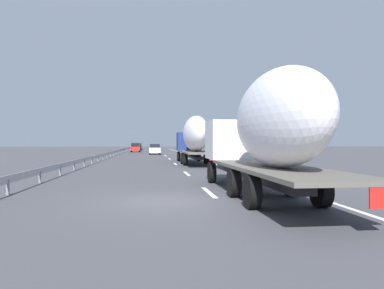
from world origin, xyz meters
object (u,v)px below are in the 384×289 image
object	(u,v)px
car_white_van	(155,149)
car_black_suv	(138,147)
car_red_compact	(135,148)
road_sign	(203,141)
car_blue_sedan	(139,146)
truck_trailing	(265,130)
truck_lead	(194,137)

from	to	relation	value
car_white_van	car_black_suv	distance (m)	31.89
car_red_compact	car_black_suv	bearing A→B (deg)	0.05
car_white_van	road_sign	bearing A→B (deg)	-150.20
car_red_compact	road_sign	world-z (taller)	road_sign
car_blue_sedan	car_black_suv	world-z (taller)	car_black_suv
car_blue_sedan	car_black_suv	xyz separation A→B (m)	(-13.20, -0.12, 0.01)
car_white_van	road_sign	distance (m)	13.09
car_white_van	car_black_suv	world-z (taller)	car_black_suv
truck_trailing	road_sign	bearing A→B (deg)	-4.78
truck_lead	car_red_compact	xyz separation A→B (m)	(43.22, 7.21, -1.58)
truck_trailing	car_black_suv	world-z (taller)	truck_trailing
car_red_compact	truck_lead	bearing A→B (deg)	-170.53
car_blue_sedan	car_red_compact	xyz separation A→B (m)	(-28.73, -0.14, 0.04)
car_black_suv	car_red_compact	size ratio (longest dim) A/B	0.91
truck_trailing	road_sign	distance (m)	37.23
truck_trailing	car_red_compact	world-z (taller)	truck_trailing
truck_lead	truck_trailing	distance (m)	21.31
truck_trailing	car_white_van	distance (m)	48.54
truck_lead	car_black_suv	world-z (taller)	truck_lead
car_blue_sedan	car_red_compact	distance (m)	28.73
truck_lead	car_black_suv	distance (m)	59.21
car_blue_sedan	car_red_compact	world-z (taller)	car_red_compact
car_red_compact	road_sign	xyz separation A→B (m)	(-27.43, -10.31, 1.32)
truck_trailing	car_red_compact	distance (m)	64.95
truck_lead	car_white_van	bearing A→B (deg)	7.10
truck_lead	truck_trailing	xyz separation A→B (m)	(-21.31, -0.00, -0.05)
car_red_compact	car_blue_sedan	bearing A→B (deg)	0.27
car_blue_sedan	car_black_suv	bearing A→B (deg)	-179.47
truck_lead	truck_trailing	world-z (taller)	truck_lead
car_black_suv	road_sign	size ratio (longest dim) A/B	1.28
car_red_compact	road_sign	distance (m)	29.33
car_black_suv	road_sign	xyz separation A→B (m)	(-42.96, -10.32, 1.36)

